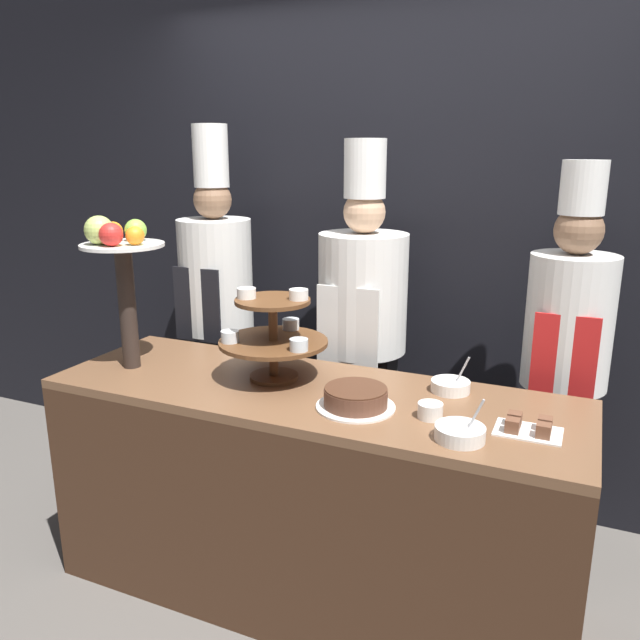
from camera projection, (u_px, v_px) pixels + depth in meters
wall_back at (394, 228)px, 3.15m from camera, size 10.00×0.06×2.80m
buffet_counter at (310, 494)px, 2.49m from camera, size 2.05×0.67×0.90m
tiered_stand at (273, 333)px, 2.44m from camera, size 0.43×0.43×0.37m
fruit_pedestal at (120, 259)px, 2.50m from camera, size 0.33×0.33×0.64m
cake_round at (356, 398)px, 2.20m from camera, size 0.28×0.28×0.08m
cup_white at (430, 411)px, 2.11m from camera, size 0.09×0.09×0.05m
cake_square_tray at (528, 427)px, 2.01m from camera, size 0.21×0.14×0.05m
serving_bowl_near at (460, 433)px, 1.95m from camera, size 0.16×0.16×0.15m
serving_bowl_far at (451, 386)px, 2.35m from camera, size 0.15×0.15×0.15m
chef_left at (217, 303)px, 3.23m from camera, size 0.37×0.37×1.90m
chef_center_left at (362, 326)px, 2.92m from camera, size 0.41×0.41×1.83m
chef_center_right at (565, 354)px, 2.58m from camera, size 0.35×0.35×1.74m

